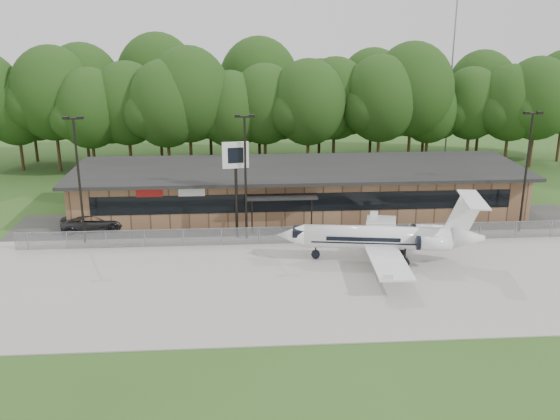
{
  "coord_description": "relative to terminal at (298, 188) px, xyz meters",
  "views": [
    {
      "loc": [
        -5.64,
        -31.63,
        17.61
      ],
      "look_at": [
        -2.57,
        12.0,
        3.85
      ],
      "focal_mm": 40.0,
      "sensor_mm": 36.0,
      "label": 1
    }
  ],
  "objects": [
    {
      "name": "terminal",
      "position": [
        0.0,
        0.0,
        0.0
      ],
      "size": [
        41.0,
        11.65,
        4.3
      ],
      "color": "#8E6747",
      "rests_on": "ground"
    },
    {
      "name": "light_pole_right",
      "position": [
        18.0,
        -7.44,
        3.8
      ],
      "size": [
        1.55,
        0.3,
        10.23
      ],
      "color": "black",
      "rests_on": "ground"
    },
    {
      "name": "light_pole_mid",
      "position": [
        -5.0,
        -7.44,
        3.8
      ],
      "size": [
        1.55,
        0.3,
        10.23
      ],
      "color": "black",
      "rests_on": "ground"
    },
    {
      "name": "ground",
      "position": [
        0.0,
        -23.94,
        -2.18
      ],
      "size": [
        160.0,
        160.0,
        0.0
      ],
      "primitive_type": "plane",
      "color": "#304F1C",
      "rests_on": "ground"
    },
    {
      "name": "light_pole_left",
      "position": [
        -18.0,
        -7.44,
        3.8
      ],
      "size": [
        1.55,
        0.3,
        10.23
      ],
      "color": "black",
      "rests_on": "ground"
    },
    {
      "name": "treeline",
      "position": [
        0.0,
        18.06,
        5.32
      ],
      "size": [
        72.0,
        12.0,
        15.0
      ],
      "primitive_type": null,
      "color": "#1A3A12",
      "rests_on": "ground"
    },
    {
      "name": "suv",
      "position": [
        -17.93,
        -4.26,
        -1.42
      ],
      "size": [
        5.85,
        3.52,
        1.52
      ],
      "primitive_type": "imported",
      "rotation": [
        0.0,
        0.0,
        1.76
      ],
      "color": "#313134",
      "rests_on": "ground"
    },
    {
      "name": "business_jet",
      "position": [
        5.1,
        -13.1,
        -0.33
      ],
      "size": [
        15.35,
        13.75,
        5.17
      ],
      "rotation": [
        0.0,
        0.0,
        -0.15
      ],
      "color": "white",
      "rests_on": "ground"
    },
    {
      "name": "radio_mast",
      "position": [
        22.0,
        24.06,
        10.32
      ],
      "size": [
        0.2,
        0.2,
        25.0
      ],
      "primitive_type": "cylinder",
      "color": "gray",
      "rests_on": "ground"
    },
    {
      "name": "pole_sign",
      "position": [
        -5.76,
        -7.14,
        3.97
      ],
      "size": [
        2.12,
        0.53,
        8.03
      ],
      "rotation": [
        0.0,
        0.0,
        0.14
      ],
      "color": "black",
      "rests_on": "ground"
    },
    {
      "name": "parking_lot",
      "position": [
        0.0,
        -4.44,
        -2.15
      ],
      "size": [
        50.0,
        9.0,
        0.06
      ],
      "primitive_type": "cube",
      "color": "#383835",
      "rests_on": "ground"
    },
    {
      "name": "fence",
      "position": [
        0.0,
        -8.94,
        -1.4
      ],
      "size": [
        46.0,
        0.04,
        1.52
      ],
      "color": "gray",
      "rests_on": "ground"
    },
    {
      "name": "apron",
      "position": [
        0.0,
        -15.94,
        -2.14
      ],
      "size": [
        64.0,
        18.0,
        0.08
      ],
      "primitive_type": "cube",
      "color": "#9E9B93",
      "rests_on": "ground"
    }
  ]
}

